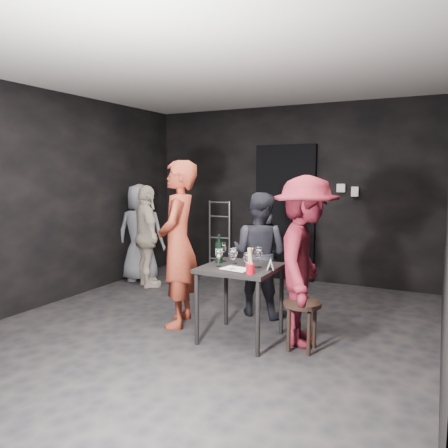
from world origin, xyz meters
The scene contains 25 objects.
floor centered at (0.00, 0.00, 0.00)m, with size 4.50×5.00×0.02m, color black.
ceiling centered at (0.00, 0.00, 2.70)m, with size 4.50×5.00×0.02m, color silver.
wall_back centered at (0.00, 2.50, 1.35)m, with size 4.50×0.04×2.70m, color black.
wall_left centered at (-2.25, 0.00, 1.35)m, with size 0.04×5.00×2.70m, color black.
doorway centered at (0.00, 2.44, 1.05)m, with size 0.95×0.10×2.10m, color black.
wallbox_upper centered at (0.85, 2.45, 1.45)m, with size 0.12×0.06×0.12m, color #B7B7B2.
wallbox_lower centered at (1.05, 2.45, 1.40)m, with size 0.10×0.06×0.14m, color #B7B7B2.
hand_truck centered at (-1.07, 2.22, 0.22)m, with size 0.40×0.34×1.21m.
tasting_table centered at (0.44, -0.19, 0.65)m, with size 0.72×0.72×0.75m.
stool centered at (1.07, -0.18, 0.38)m, with size 0.36×0.36×0.47m.
server_red centered at (-0.35, -0.09, 1.08)m, with size 0.79×0.52×2.17m, color #A33924.
woman_black centered at (0.30, 0.64, 0.70)m, with size 0.68×0.37×1.39m, color #24242C.
man_maroon centered at (1.04, -0.01, 0.91)m, with size 1.17×0.54×1.81m, color maroon.
bystander_cream centered at (-1.65, 1.07, 0.74)m, with size 0.87×0.42×1.49m, color beige.
bystander_grey centered at (-1.94, 1.30, 0.76)m, with size 0.74×0.40×1.51m, color gray.
tasting_mat centered at (0.46, -0.33, 0.75)m, with size 0.27×0.18×0.00m, color white.
wine_glass_a centered at (0.25, -0.31, 0.84)m, with size 0.07×0.07×0.19m, color white, non-canonical shape.
wine_glass_b centered at (0.17, -0.06, 0.86)m, with size 0.08×0.08×0.22m, color white, non-canonical shape.
wine_glass_c centered at (0.33, -0.11, 0.84)m, with size 0.07×0.07×0.18m, color white, non-canonical shape.
wine_glass_d centered at (0.43, -0.37, 0.86)m, with size 0.09×0.09×0.22m, color white, non-canonical shape.
wine_glass_e centered at (0.61, -0.42, 0.86)m, with size 0.08×0.08×0.21m, color white, non-canonical shape.
wine_glass_f centered at (0.62, -0.18, 0.86)m, with size 0.08×0.08×0.22m, color white, non-canonical shape.
wine_bottle centered at (0.17, -0.15, 0.86)m, with size 0.07×0.07×0.30m.
breadstick_cup centered at (0.65, -0.45, 0.87)m, with size 0.08×0.08×0.26m.
reserved_card centered at (0.74, -0.21, 0.80)m, with size 0.07×0.12×0.09m, color white, non-canonical shape.
Camera 1 is at (2.20, -4.06, 1.66)m, focal length 35.00 mm.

